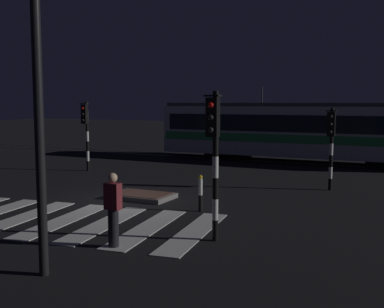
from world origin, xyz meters
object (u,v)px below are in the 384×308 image
at_px(traffic_light_corner_near_right, 214,143).
at_px(street_lamp_near_kerb, 26,25).
at_px(pedestrian_waiting_at_kerb, 113,209).
at_px(tram, 304,130).
at_px(traffic_light_corner_far_left, 86,125).
at_px(traffic_light_corner_far_right, 331,136).
at_px(bollard_island_edge, 200,193).

bearing_deg(traffic_light_corner_near_right, street_lamp_near_kerb, -119.11).
bearing_deg(street_lamp_near_kerb, pedestrian_waiting_at_kerb, 85.55).
bearing_deg(tram, traffic_light_corner_far_left, -137.10).
distance_m(traffic_light_corner_far_left, street_lamp_near_kerb, 14.42).
xyz_separation_m(traffic_light_corner_far_left, street_lamp_near_kerb, (8.04, -11.71, 2.46)).
relative_size(traffic_light_corner_far_right, tram, 0.19).
distance_m(traffic_light_corner_far_left, bollard_island_edge, 10.14).
bearing_deg(tram, bollard_island_edge, -90.20).
bearing_deg(street_lamp_near_kerb, bollard_island_edge, 86.13).
bearing_deg(pedestrian_waiting_at_kerb, street_lamp_near_kerb, -94.45).
height_order(traffic_light_corner_near_right, traffic_light_corner_far_left, traffic_light_corner_near_right).
distance_m(traffic_light_corner_far_right, street_lamp_near_kerb, 12.35).
distance_m(traffic_light_corner_near_right, traffic_light_corner_far_right, 8.04).
bearing_deg(traffic_light_corner_far_left, street_lamp_near_kerb, -55.53).
bearing_deg(tram, traffic_light_corner_far_right, -70.56).
distance_m(traffic_light_corner_near_right, tram, 16.05).
height_order(street_lamp_near_kerb, pedestrian_waiting_at_kerb, street_lamp_near_kerb).
height_order(pedestrian_waiting_at_kerb, bollard_island_edge, pedestrian_waiting_at_kerb).
distance_m(traffic_light_corner_far_left, tram, 11.64).
xyz_separation_m(traffic_light_corner_far_left, pedestrian_waiting_at_kerb, (8.22, -9.45, -1.31)).
height_order(traffic_light_corner_far_right, street_lamp_near_kerb, street_lamp_near_kerb).
xyz_separation_m(tram, bollard_island_edge, (-0.05, -13.24, -1.19)).
bearing_deg(tram, traffic_light_corner_near_right, -84.41).
distance_m(traffic_light_corner_near_right, pedestrian_waiting_at_kerb, 2.75).
bearing_deg(tram, pedestrian_waiting_at_kerb, -91.00).
distance_m(traffic_light_corner_far_left, pedestrian_waiting_at_kerb, 12.59).
bearing_deg(traffic_light_corner_far_left, traffic_light_corner_far_right, -0.57).
bearing_deg(bollard_island_edge, traffic_light_corner_far_left, 147.85).
height_order(street_lamp_near_kerb, tram, street_lamp_near_kerb).
bearing_deg(street_lamp_near_kerb, traffic_light_corner_far_left, 124.47).
xyz_separation_m(tram, pedestrian_waiting_at_kerb, (-0.30, -17.36, -0.87)).
xyz_separation_m(traffic_light_corner_far_right, bollard_island_edge, (-2.88, -5.21, -1.47)).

